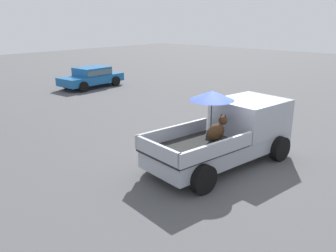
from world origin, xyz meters
name	(u,v)px	position (x,y,z in m)	size (l,w,h in m)	color
ground_plane	(220,164)	(0.00, 0.00, 0.00)	(80.00, 80.00, 0.00)	#4C4C4F
pickup_truck_main	(231,132)	(0.47, -0.06, 0.98)	(5.25, 2.79, 2.41)	black
parked_sedan_near	(92,76)	(5.03, 13.74, 0.74)	(4.40, 2.18, 1.33)	black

